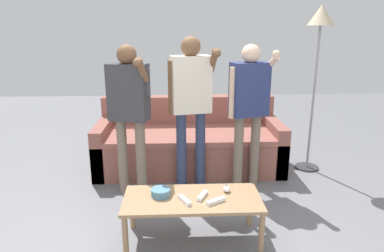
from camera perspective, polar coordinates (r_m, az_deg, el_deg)
ground_plane at (r=3.19m, az=-0.14°, el=-15.94°), size 12.00×12.00×0.00m
couch at (r=4.33m, az=-0.46°, el=-2.87°), size 2.19×0.94×0.82m
coffee_table at (r=2.84m, az=0.11°, el=-12.37°), size 1.08×0.49×0.38m
snack_bowl at (r=2.84m, az=-5.10°, el=-10.67°), size 0.15×0.15×0.06m
game_remote_nunchuk at (r=2.92m, az=5.61°, el=-10.09°), size 0.06×0.09×0.05m
floor_lamp at (r=4.25m, az=19.99°, el=14.00°), size 0.29×0.29×1.91m
player_left at (r=3.47m, az=-10.18°, el=3.59°), size 0.43×0.44×1.52m
player_center at (r=3.57m, az=-0.17°, el=4.91°), size 0.51×0.35×1.59m
player_right at (r=3.64m, az=9.23°, el=4.16°), size 0.48×0.30×1.51m
game_remote_wand_near at (r=2.74m, az=3.87°, el=-12.05°), size 0.16×0.11×0.03m
game_remote_wand_far at (r=2.75m, az=-1.19°, el=-11.94°), size 0.10×0.16×0.03m
game_remote_wand_spare at (r=2.82m, az=1.69°, el=-11.23°), size 0.10×0.15×0.03m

